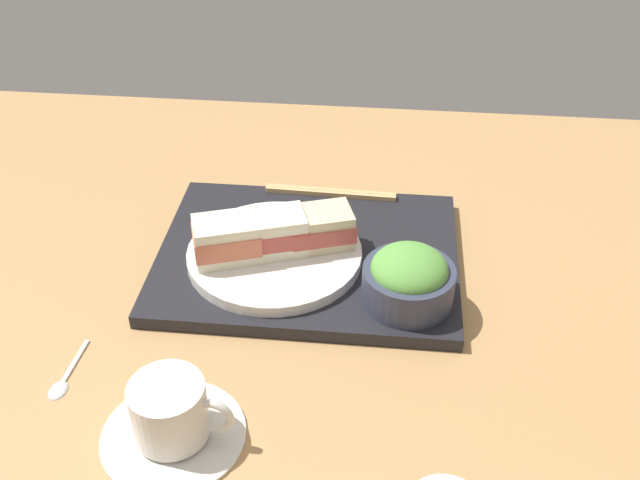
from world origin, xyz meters
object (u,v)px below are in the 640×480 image
object	(u,v)px
sandwich_middle	(274,233)
chopsticks_pair	(330,193)
sandwich_near	(320,228)
salad_bowl	(409,278)
coffee_cup	(171,417)
sandwich_far	(226,239)
sandwich_plate	(275,255)
teaspoon	(62,381)

from	to	relation	value
sandwich_middle	chopsticks_pair	world-z (taller)	sandwich_middle
sandwich_near	sandwich_middle	size ratio (longest dim) A/B	1.01
salad_bowl	chopsticks_pair	size ratio (longest dim) A/B	0.58
sandwich_near	coffee_cup	xyz separation A→B (cm)	(11.67, 29.35, -2.75)
sandwich_middle	sandwich_far	xyz separation A→B (cm)	(5.61, 2.01, 0.06)
sandwich_middle	chopsticks_pair	bearing A→B (deg)	-109.74
chopsticks_pair	sandwich_plate	bearing A→B (deg)	70.26
teaspoon	coffee_cup	bearing A→B (deg)	157.46
sandwich_middle	teaspoon	bearing A→B (deg)	47.20
chopsticks_pair	coffee_cup	xyz separation A→B (cm)	(11.73, 43.14, 0.82)
coffee_cup	teaspoon	world-z (taller)	coffee_cup
teaspoon	sandwich_near	bearing A→B (deg)	-137.34
sandwich_near	sandwich_middle	world-z (taller)	sandwich_middle
sandwich_middle	teaspoon	xyz separation A→B (cm)	(19.98, 21.57, -5.60)
sandwich_far	salad_bowl	xyz separation A→B (cm)	(-22.40, 4.15, -0.92)
sandwich_plate	sandwich_far	world-z (taller)	sandwich_far
sandwich_plate	salad_bowl	size ratio (longest dim) A/B	2.04
sandwich_plate	teaspoon	distance (cm)	29.49
salad_bowl	coffee_cup	size ratio (longest dim) A/B	0.75
sandwich_far	coffee_cup	size ratio (longest dim) A/B	0.64
coffee_cup	teaspoon	size ratio (longest dim) A/B	1.60
sandwich_middle	salad_bowl	bearing A→B (deg)	159.86
sandwich_plate	salad_bowl	distance (cm)	18.06
salad_bowl	sandwich_middle	bearing A→B (deg)	-20.14
coffee_cup	sandwich_middle	bearing A→B (deg)	-102.50
chopsticks_pair	salad_bowl	bearing A→B (deg)	116.88
sandwich_plate	sandwich_near	world-z (taller)	sandwich_near
sandwich_plate	sandwich_near	xyz separation A→B (cm)	(-5.61, -2.01, 3.18)
sandwich_plate	chopsticks_pair	distance (cm)	16.78
sandwich_middle	sandwich_far	bearing A→B (deg)	19.68
chopsticks_pair	sandwich_far	bearing A→B (deg)	57.65
salad_bowl	coffee_cup	distance (cm)	31.24
sandwich_far	chopsticks_pair	distance (cm)	21.42
teaspoon	sandwich_middle	bearing A→B (deg)	-132.80
coffee_cup	sandwich_plate	bearing A→B (deg)	-102.50
salad_bowl	chopsticks_pair	distance (cm)	24.78
sandwich_far	sandwich_middle	bearing A→B (deg)	-160.32
sandwich_near	coffee_cup	bearing A→B (deg)	68.31
sandwich_near	salad_bowl	xyz separation A→B (cm)	(-11.18, 8.16, -0.66)
sandwich_plate	coffee_cup	world-z (taller)	coffee_cup
sandwich_far	salad_bowl	bearing A→B (deg)	169.50
sandwich_plate	coffee_cup	size ratio (longest dim) A/B	1.53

